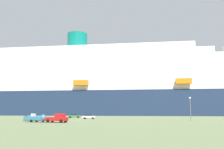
% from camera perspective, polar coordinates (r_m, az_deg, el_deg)
% --- Properties ---
extents(ground_plane, '(600.00, 600.00, 0.00)m').
position_cam_1_polar(ground_plane, '(106.97, -3.79, -10.07)').
color(ground_plane, '#66754C').
extents(cruise_ship, '(281.89, 40.21, 61.25)m').
position_cam_1_polar(cruise_ship, '(148.22, 5.29, -3.27)').
color(cruise_ship, '#1E2D4C').
rests_on(cruise_ship, ground_plane).
extents(pickup_truck, '(5.90, 3.23, 2.20)m').
position_cam_1_polar(pickup_truck, '(61.57, -12.84, -10.09)').
color(pickup_truck, red).
rests_on(pickup_truck, ground_plane).
extents(small_boat_on_trailer, '(7.51, 3.41, 2.15)m').
position_cam_1_polar(small_boat_on_trailer, '(64.95, -17.30, -9.90)').
color(small_boat_on_trailer, '#595960').
rests_on(small_boat_on_trailer, ground_plane).
extents(street_lamp, '(0.56, 0.56, 6.83)m').
position_cam_1_polar(street_lamp, '(73.78, 18.08, -6.86)').
color(street_lamp, slate).
rests_on(street_lamp, ground_plane).
extents(parked_car_green_wagon, '(4.88, 2.46, 1.58)m').
position_cam_1_polar(parked_car_green_wagon, '(97.69, -8.98, -9.65)').
color(parked_car_green_wagon, '#2D723F').
rests_on(parked_car_green_wagon, ground_plane).
extents(parked_car_white_van, '(4.39, 2.24, 1.58)m').
position_cam_1_polar(parked_car_white_van, '(85.51, -5.50, -9.89)').
color(parked_car_white_van, white).
rests_on(parked_car_white_van, ground_plane).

